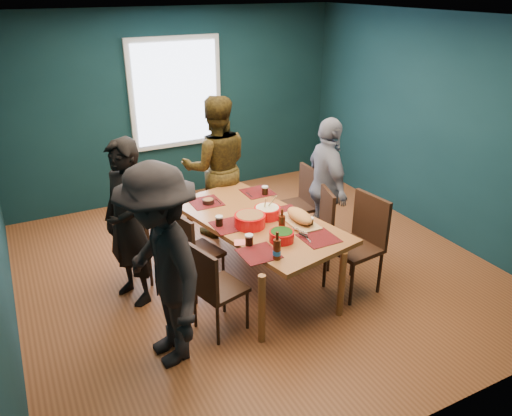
{
  "coord_description": "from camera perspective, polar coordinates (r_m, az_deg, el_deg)",
  "views": [
    {
      "loc": [
        -2.23,
        -4.38,
        3.02
      ],
      "look_at": [
        -0.11,
        -0.24,
        0.88
      ],
      "focal_mm": 35.0,
      "sensor_mm": 36.0,
      "label": 1
    }
  ],
  "objects": [
    {
      "name": "room",
      "position": [
        5.41,
        -1.43,
        6.93
      ],
      "size": [
        5.01,
        5.01,
        2.71
      ],
      "color": "brown",
      "rests_on": "ground"
    },
    {
      "name": "dining_table",
      "position": [
        5.21,
        0.25,
        -1.98
      ],
      "size": [
        1.37,
        2.14,
        0.75
      ],
      "rotation": [
        0.0,
        0.0,
        0.21
      ],
      "color": "#9E582F",
      "rests_on": "floor"
    },
    {
      "name": "chair_left_far",
      "position": [
        5.49,
        -12.29,
        -2.36
      ],
      "size": [
        0.52,
        0.52,
        0.99
      ],
      "rotation": [
        0.0,
        0.0,
        0.18
      ],
      "color": "#331D11",
      "rests_on": "floor"
    },
    {
      "name": "chair_left_mid",
      "position": [
        5.12,
        -7.47,
        -4.54
      ],
      "size": [
        0.51,
        0.51,
        0.93
      ],
      "rotation": [
        0.0,
        0.0,
        0.26
      ],
      "color": "#331D11",
      "rests_on": "floor"
    },
    {
      "name": "chair_left_near",
      "position": [
        4.55,
        -4.99,
        -8.64
      ],
      "size": [
        0.5,
        0.5,
        0.9
      ],
      "rotation": [
        0.0,
        0.0,
        0.26
      ],
      "color": "#331D11",
      "rests_on": "floor"
    },
    {
      "name": "chair_right_far",
      "position": [
        6.2,
        5.22,
        1.08
      ],
      "size": [
        0.44,
        0.44,
        0.94
      ],
      "rotation": [
        0.0,
        0.0,
        -0.03
      ],
      "color": "#331D11",
      "rests_on": "floor"
    },
    {
      "name": "chair_right_mid",
      "position": [
        5.64,
        7.09,
        -1.67
      ],
      "size": [
        0.51,
        0.51,
        0.92
      ],
      "rotation": [
        0.0,
        0.0,
        -0.28
      ],
      "color": "#331D11",
      "rests_on": "floor"
    },
    {
      "name": "chair_right_near",
      "position": [
        5.26,
        12.0,
        -3.23
      ],
      "size": [
        0.52,
        0.52,
        1.04
      ],
      "rotation": [
        0.0,
        0.0,
        0.12
      ],
      "color": "#331D11",
      "rests_on": "floor"
    },
    {
      "name": "person_far_left",
      "position": [
        5.02,
        -14.43,
        -1.73
      ],
      "size": [
        0.61,
        0.73,
        1.71
      ],
      "primitive_type": "imported",
      "rotation": [
        0.0,
        0.0,
        5.1
      ],
      "color": "black",
      "rests_on": "floor"
    },
    {
      "name": "person_back",
      "position": [
        6.24,
        -4.56,
        4.66
      ],
      "size": [
        1.02,
        0.88,
        1.79
      ],
      "primitive_type": "imported",
      "rotation": [
        0.0,
        0.0,
        2.87
      ],
      "color": "black",
      "rests_on": "floor"
    },
    {
      "name": "person_right",
      "position": [
        5.88,
        8.1,
        2.42
      ],
      "size": [
        0.58,
        1.02,
        1.63
      ],
      "primitive_type": "imported",
      "rotation": [
        0.0,
        0.0,
        1.37
      ],
      "color": "silver",
      "rests_on": "floor"
    },
    {
      "name": "person_near_left",
      "position": [
        4.14,
        -10.78,
        -6.74
      ],
      "size": [
        0.75,
        1.2,
        1.79
      ],
      "primitive_type": "imported",
      "rotation": [
        0.0,
        0.0,
        4.79
      ],
      "color": "black",
      "rests_on": "floor"
    },
    {
      "name": "bowl_salad",
      "position": [
        5.01,
        -0.7,
        -1.38
      ],
      "size": [
        0.31,
        0.31,
        0.13
      ],
      "color": "red",
      "rests_on": "dining_table"
    },
    {
      "name": "bowl_dumpling",
      "position": [
        5.2,
        1.3,
        -0.42
      ],
      "size": [
        0.28,
        0.28,
        0.26
      ],
      "color": "red",
      "rests_on": "dining_table"
    },
    {
      "name": "bowl_herbs",
      "position": [
        4.74,
        2.94,
        -3.17
      ],
      "size": [
        0.24,
        0.24,
        0.1
      ],
      "color": "red",
      "rests_on": "dining_table"
    },
    {
      "name": "cutting_board",
      "position": [
        5.1,
        5.0,
        -1.05
      ],
      "size": [
        0.29,
        0.61,
        0.14
      ],
      "rotation": [
        0.0,
        0.0,
        -0.01
      ],
      "color": "tan",
      "rests_on": "dining_table"
    },
    {
      "name": "small_bowl",
      "position": [
        5.55,
        -5.47,
        0.78
      ],
      "size": [
        0.13,
        0.13,
        0.06
      ],
      "color": "black",
      "rests_on": "dining_table"
    },
    {
      "name": "beer_bottle_a",
      "position": [
        4.42,
        2.41,
        -4.74
      ],
      "size": [
        0.07,
        0.07,
        0.27
      ],
      "color": "#471B0C",
      "rests_on": "dining_table"
    },
    {
      "name": "beer_bottle_b",
      "position": [
        4.87,
        2.98,
        -1.82
      ],
      "size": [
        0.07,
        0.07,
        0.25
      ],
      "color": "#471B0C",
      "rests_on": "dining_table"
    },
    {
      "name": "cola_glass_a",
      "position": [
        4.66,
        -0.79,
        -3.62
      ],
      "size": [
        0.08,
        0.08,
        0.11
      ],
      "color": "black",
      "rests_on": "dining_table"
    },
    {
      "name": "cola_glass_b",
      "position": [
        5.05,
        6.22,
        -1.54
      ],
      "size": [
        0.07,
        0.07,
        0.09
      ],
      "color": "black",
      "rests_on": "dining_table"
    },
    {
      "name": "cola_glass_c",
      "position": [
        5.75,
        1.03,
        2.06
      ],
      "size": [
        0.08,
        0.08,
        0.1
      ],
      "color": "black",
      "rests_on": "dining_table"
    },
    {
      "name": "cola_glass_d",
      "position": [
        5.03,
        -4.23,
        -1.45
      ],
      "size": [
        0.08,
        0.08,
        0.11
      ],
      "color": "black",
      "rests_on": "dining_table"
    },
    {
      "name": "napkin_a",
      "position": [
        5.33,
        3.35,
        -0.52
      ],
      "size": [
        0.18,
        0.18,
        0.0
      ],
      "primitive_type": "cube",
      "rotation": [
        0.0,
        0.0,
        0.37
      ],
      "color": "#FF706B",
      "rests_on": "dining_table"
    },
    {
      "name": "napkin_b",
      "position": [
        4.73,
        -1.77,
        -3.96
      ],
      "size": [
        0.16,
        0.16,
        0.0
      ],
      "primitive_type": "cube",
      "rotation": [
        0.0,
        0.0,
        -0.42
      ],
      "color": "#FF706B",
      "rests_on": "dining_table"
    },
    {
      "name": "napkin_c",
      "position": [
        4.85,
        8.05,
        -3.46
      ],
      "size": [
        0.2,
        0.2,
        0.0
      ],
      "primitive_type": "cube",
      "rotation": [
        0.0,
        0.0,
        0.37
      ],
      "color": "#FF706B",
      "rests_on": "dining_table"
    }
  ]
}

